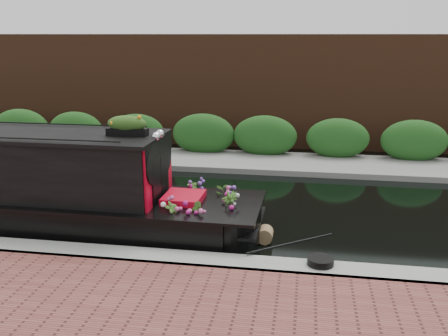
# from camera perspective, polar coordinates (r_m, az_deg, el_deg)

# --- Properties ---
(ground) EXTENTS (80.00, 80.00, 0.00)m
(ground) POSITION_cam_1_polar(r_m,az_deg,el_deg) (12.20, -7.11, -4.18)
(ground) COLOR black
(ground) RESTS_ON ground
(near_bank_coping) EXTENTS (40.00, 0.60, 0.50)m
(near_bank_coping) POSITION_cam_1_polar(r_m,az_deg,el_deg) (9.33, -12.93, -10.72)
(near_bank_coping) COLOR gray
(near_bank_coping) RESTS_ON ground
(far_bank_path) EXTENTS (40.00, 2.40, 0.34)m
(far_bank_path) POSITION_cam_1_polar(r_m,az_deg,el_deg) (16.10, -2.90, 0.66)
(far_bank_path) COLOR slate
(far_bank_path) RESTS_ON ground
(far_hedge) EXTENTS (40.00, 1.10, 2.80)m
(far_hedge) POSITION_cam_1_polar(r_m,az_deg,el_deg) (16.95, -2.25, 1.41)
(far_hedge) COLOR #1D4B19
(far_hedge) RESTS_ON ground
(far_brick_wall) EXTENTS (40.00, 1.00, 8.00)m
(far_brick_wall) POSITION_cam_1_polar(r_m,az_deg,el_deg) (18.96, -0.97, 2.89)
(far_brick_wall) COLOR #4C2B19
(far_brick_wall) RESTS_ON ground
(rope_fender) EXTENTS (0.31, 0.35, 0.31)m
(rope_fender) POSITION_cam_1_polar(r_m,az_deg,el_deg) (10.00, 4.72, -7.58)
(rope_fender) COLOR olive
(rope_fender) RESTS_ON ground
(coiled_mooring_rope) EXTENTS (0.45, 0.45, 0.12)m
(coiled_mooring_rope) POSITION_cam_1_polar(r_m,az_deg,el_deg) (8.67, 10.97, -10.41)
(coiled_mooring_rope) COLOR black
(coiled_mooring_rope) RESTS_ON near_bank_coping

